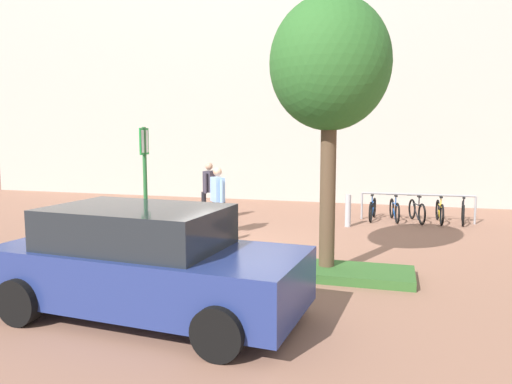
{
  "coord_description": "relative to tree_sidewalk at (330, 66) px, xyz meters",
  "views": [
    {
      "loc": [
        3.41,
        -10.25,
        2.54
      ],
      "look_at": [
        -0.04,
        1.75,
        1.04
      ],
      "focal_mm": 33.84,
      "sensor_mm": 36.0,
      "label": 1
    }
  ],
  "objects": [
    {
      "name": "car_navy_sedan",
      "position": [
        -2.14,
        -2.72,
        -2.96
      ],
      "size": [
        4.43,
        2.29,
        1.54
      ],
      "color": "navy",
      "rests_on": "ground"
    },
    {
      "name": "person_shirt_white",
      "position": [
        -3.13,
        2.73,
        -2.73
      ],
      "size": [
        0.45,
        0.51,
        1.72
      ],
      "color": "black",
      "rests_on": "ground"
    },
    {
      "name": "bollard_steel",
      "position": [
        -0.06,
        4.72,
        -3.27
      ],
      "size": [
        0.16,
        0.16,
        0.9
      ],
      "primitive_type": "cylinder",
      "color": "#ADADB2",
      "rests_on": "ground"
    },
    {
      "name": "bike_rack_cluster",
      "position": [
        1.81,
        6.08,
        -3.37
      ],
      "size": [
        3.21,
        1.63,
        0.83
      ],
      "color": "#99999E",
      "rests_on": "ground"
    },
    {
      "name": "parking_sign_post",
      "position": [
        -3.59,
        -0.1,
        -1.97
      ],
      "size": [
        0.08,
        0.36,
        2.68
      ],
      "color": "#2D7238",
      "rests_on": "ground"
    },
    {
      "name": "tree_sidewalk",
      "position": [
        0.0,
        0.0,
        0.0
      ],
      "size": [
        2.11,
        2.11,
        4.93
      ],
      "color": "brown",
      "rests_on": "ground"
    },
    {
      "name": "bike_at_sign",
      "position": [
        -3.52,
        0.13,
        -3.37
      ],
      "size": [
        1.68,
        0.42,
        0.86
      ],
      "color": "black",
      "rests_on": "ground"
    },
    {
      "name": "person_suited_navy",
      "position": [
        -4.11,
        4.63,
        -2.73
      ],
      "size": [
        0.43,
        0.61,
        1.72
      ],
      "color": "black",
      "rests_on": "ground"
    },
    {
      "name": "building_facade",
      "position": [
        -2.27,
        9.97,
        1.28
      ],
      "size": [
        28.0,
        1.2,
        10.0
      ],
      "primitive_type": "cube",
      "color": "#B2ADA3",
      "rests_on": "ground"
    },
    {
      "name": "planter_strip",
      "position": [
        -1.96,
        -0.1,
        -3.64
      ],
      "size": [
        7.0,
        1.1,
        0.16
      ],
      "primitive_type": "cube",
      "color": "#336028",
      "rests_on": "ground"
    },
    {
      "name": "ground_plane",
      "position": [
        -2.27,
        1.65,
        -3.72
      ],
      "size": [
        60.0,
        60.0,
        0.0
      ],
      "primitive_type": "plane",
      "color": "#936651"
    }
  ]
}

